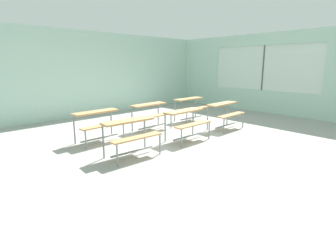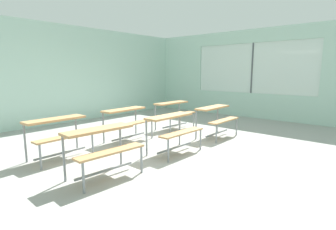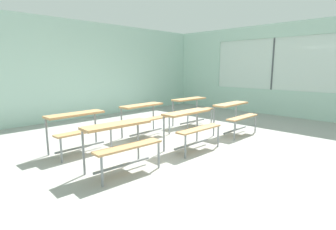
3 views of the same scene
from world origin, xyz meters
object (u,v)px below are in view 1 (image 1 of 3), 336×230
Objects in this scene: desk_bench_r1c0 at (98,119)px; desk_bench_r1c1 at (151,110)px; desk_bench_r0c0 at (131,129)px; desk_bench_r1c2 at (191,104)px; desk_bench_r0c1 at (187,118)px; desk_bench_r0c2 at (225,110)px.

desk_bench_r1c0 is 1.00× the size of desk_bench_r1c1.
desk_bench_r1c2 is (3.33, 1.35, 0.00)m from desk_bench_r0c0.
desk_bench_r0c0 is 1.33m from desk_bench_r1c0.
desk_bench_r0c2 is (1.64, 0.01, 0.00)m from desk_bench_r0c1.
desk_bench_r0c2 is (3.27, -0.02, 0.00)m from desk_bench_r0c0.
desk_bench_r1c2 is (0.06, 1.38, 0.00)m from desk_bench_r0c2.
desk_bench_r0c2 is at bearing 0.88° from desk_bench_r0c1.
desk_bench_r1c0 is (-3.29, 1.35, 0.00)m from desk_bench_r0c2.
desk_bench_r0c0 is at bearing 179.07° from desk_bench_r0c2.
desk_bench_r1c1 is at bearing -178.09° from desk_bench_r1c2.
desk_bench_r0c0 is 1.02× the size of desk_bench_r0c1.
desk_bench_r1c0 is at bearing -177.95° from desk_bench_r1c2.
desk_bench_r1c2 is (3.35, 0.02, 0.00)m from desk_bench_r1c0.
desk_bench_r0c1 is 1.00× the size of desk_bench_r0c2.
desk_bench_r0c0 is at bearing -142.58° from desk_bench_r1c1.
desk_bench_r1c1 is at bearing -1.11° from desk_bench_r1c0.
desk_bench_r1c0 is at bearing 140.83° from desk_bench_r0c1.
desk_bench_r0c1 is (1.63, -0.04, 0.00)m from desk_bench_r0c0.
desk_bench_r0c1 is at bearing 179.89° from desk_bench_r0c2.
desk_bench_r0c2 is 1.38m from desk_bench_r1c2.
desk_bench_r1c1 is (1.63, 1.35, 0.00)m from desk_bench_r0c0.
desk_bench_r0c1 is at bearing -92.12° from desk_bench_r1c1.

